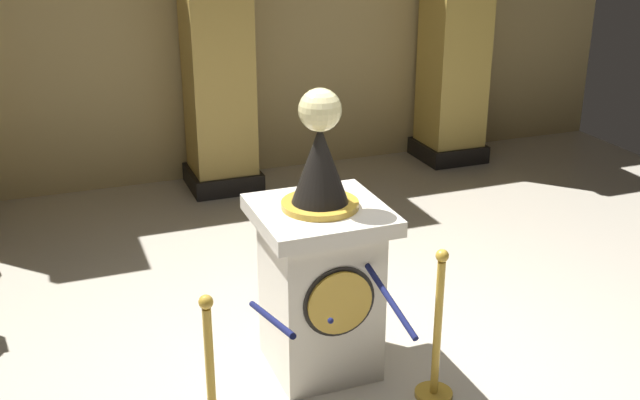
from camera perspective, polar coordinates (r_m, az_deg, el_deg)
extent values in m
plane|color=beige|center=(5.29, 3.26, -12.52)|extent=(10.05, 10.05, 0.00)
cube|color=tan|center=(8.55, -8.45, 13.22)|extent=(10.05, 0.16, 3.53)
cube|color=silver|center=(5.09, 0.00, -7.06)|extent=(0.65, 0.65, 1.05)
cube|color=silver|center=(4.84, 0.00, -1.10)|extent=(0.81, 0.81, 0.10)
cylinder|color=gold|center=(4.76, 1.46, -7.55)|extent=(0.42, 0.03, 0.42)
cylinder|color=black|center=(4.76, 1.42, -7.50)|extent=(0.47, 0.01, 0.47)
cylinder|color=gold|center=(4.82, 0.00, -0.33)|extent=(0.49, 0.49, 0.04)
cone|color=black|center=(4.73, 0.00, 2.68)|extent=(0.36, 0.36, 0.49)
cylinder|color=gold|center=(4.65, 0.00, 5.47)|extent=(0.03, 0.03, 0.07)
sphere|color=beige|center=(4.63, 0.00, 6.64)|extent=(0.26, 0.26, 0.26)
cylinder|color=gold|center=(4.41, -8.02, -13.18)|extent=(0.05, 0.05, 0.93)
sphere|color=gold|center=(4.15, -8.38, -7.43)|extent=(0.08, 0.08, 0.08)
cylinder|color=gold|center=(5.11, 8.33, -13.89)|extent=(0.24, 0.24, 0.03)
cylinder|color=gold|center=(4.87, 8.62, -9.50)|extent=(0.05, 0.05, 0.94)
sphere|color=gold|center=(4.63, 8.97, -4.07)|extent=(0.08, 0.08, 0.08)
cylinder|color=#141947|center=(4.31, -3.62, -8.70)|extent=(0.05, 0.72, 0.21)
cylinder|color=#141947|center=(4.56, 4.95, -7.00)|extent=(0.05, 0.72, 0.21)
sphere|color=#141947|center=(4.47, 0.78, -8.85)|extent=(0.04, 0.04, 0.04)
cube|color=black|center=(9.49, 9.37, 3.65)|extent=(0.72, 0.72, 0.20)
cube|color=gold|center=(9.14, 9.98, 13.21)|extent=(0.63, 0.63, 3.39)
cube|color=black|center=(8.50, -7.14, 1.64)|extent=(0.74, 0.74, 0.20)
cube|color=gold|center=(8.10, -7.66, 12.31)|extent=(0.64, 0.64, 3.39)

